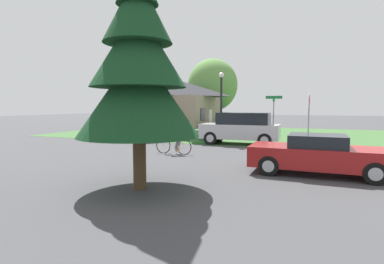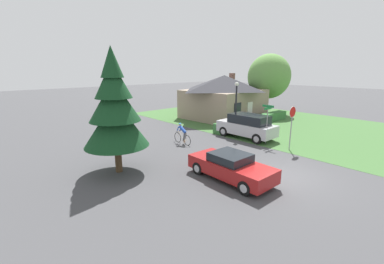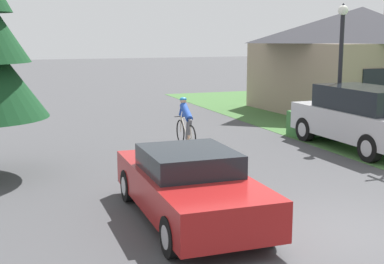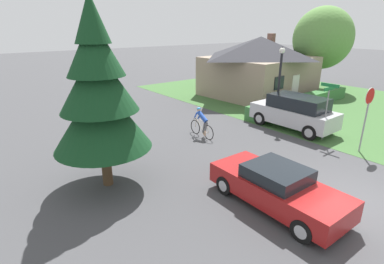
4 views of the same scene
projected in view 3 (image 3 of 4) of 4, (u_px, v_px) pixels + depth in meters
The scene contains 6 objects.
ground_plane at pixel (344, 233), 9.28m from camera, with size 140.00×140.00×0.00m, color #424244.
cottage_house at pixel (360, 57), 24.00m from camera, with size 8.85×7.72×4.79m.
sedan_left_lane at pixel (189, 186), 9.82m from camera, with size 1.89×4.42×1.33m.
cyclist at pixel (186, 123), 16.35m from camera, with size 0.44×1.86×1.51m.
parked_suv_right at pixel (360, 117), 15.91m from camera, with size 2.00×4.61×1.88m.
street_lamp at pixel (341, 56), 16.80m from camera, with size 0.32×0.32×4.36m.
Camera 3 is at (-5.53, -7.35, 3.39)m, focal length 50.00 mm.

